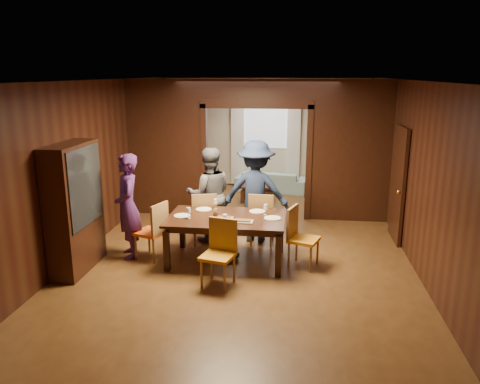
# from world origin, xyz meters

# --- Properties ---
(floor) EXTENTS (9.00, 9.00, 0.00)m
(floor) POSITION_xyz_m (0.00, 0.00, 0.00)
(floor) COLOR #523217
(floor) RESTS_ON ground
(ceiling) EXTENTS (5.50, 9.00, 0.02)m
(ceiling) POSITION_xyz_m (0.00, 0.00, 2.90)
(ceiling) COLOR silver
(ceiling) RESTS_ON room_walls
(room_walls) EXTENTS (5.52, 9.01, 2.90)m
(room_walls) POSITION_xyz_m (0.00, 1.89, 1.51)
(room_walls) COLOR black
(room_walls) RESTS_ON floor
(person_purple) EXTENTS (0.65, 0.76, 1.75)m
(person_purple) POSITION_xyz_m (-1.90, -0.91, 0.88)
(person_purple) COLOR #3F1B4F
(person_purple) RESTS_ON floor
(person_grey) EXTENTS (0.99, 0.86, 1.73)m
(person_grey) POSITION_xyz_m (-0.71, 0.05, 0.87)
(person_grey) COLOR #4D4D53
(person_grey) RESTS_ON floor
(person_navy) EXTENTS (1.25, 0.77, 1.86)m
(person_navy) POSITION_xyz_m (0.13, 0.14, 0.93)
(person_navy) COLOR #1A2543
(person_navy) RESTS_ON floor
(sofa) EXTENTS (1.93, 1.00, 0.54)m
(sofa) POSITION_xyz_m (0.21, 3.85, 0.27)
(sofa) COLOR #93BBC1
(sofa) RESTS_ON floor
(serving_bowl) EXTENTS (0.30, 0.30, 0.07)m
(serving_bowl) POSITION_xyz_m (-0.19, -0.84, 0.80)
(serving_bowl) COLOR black
(serving_bowl) RESTS_ON dining_table
(dining_table) EXTENTS (1.89, 1.18, 0.76)m
(dining_table) POSITION_xyz_m (-0.25, -0.92, 0.38)
(dining_table) COLOR black
(dining_table) RESTS_ON floor
(coffee_table) EXTENTS (0.80, 0.50, 0.40)m
(coffee_table) POSITION_xyz_m (-0.08, 2.81, 0.20)
(coffee_table) COLOR black
(coffee_table) RESTS_ON floor
(chair_left) EXTENTS (0.56, 0.56, 0.97)m
(chair_left) POSITION_xyz_m (-1.52, -0.94, 0.48)
(chair_left) COLOR #DB5014
(chair_left) RESTS_ON floor
(chair_right) EXTENTS (0.56, 0.56, 0.97)m
(chair_right) POSITION_xyz_m (1.00, -0.98, 0.48)
(chair_right) COLOR orange
(chair_right) RESTS_ON floor
(chair_far_l) EXTENTS (0.53, 0.53, 0.97)m
(chair_far_l) POSITION_xyz_m (-0.78, -0.13, 0.48)
(chair_far_l) COLOR #C43C12
(chair_far_l) RESTS_ON floor
(chair_far_r) EXTENTS (0.46, 0.46, 0.97)m
(chair_far_r) POSITION_xyz_m (0.26, -0.03, 0.48)
(chair_far_r) COLOR orange
(chair_far_r) RESTS_ON floor
(chair_near) EXTENTS (0.53, 0.53, 0.97)m
(chair_near) POSITION_xyz_m (-0.24, -1.83, 0.48)
(chair_near) COLOR #C27A12
(chair_near) RESTS_ON floor
(hutch) EXTENTS (0.40, 1.20, 2.00)m
(hutch) POSITION_xyz_m (-2.53, -1.50, 1.00)
(hutch) COLOR black
(hutch) RESTS_ON floor
(door_right) EXTENTS (0.06, 0.90, 2.10)m
(door_right) POSITION_xyz_m (2.70, 0.50, 1.05)
(door_right) COLOR black
(door_right) RESTS_ON floor
(window_far) EXTENTS (1.20, 0.03, 1.30)m
(window_far) POSITION_xyz_m (0.00, 4.44, 1.70)
(window_far) COLOR silver
(window_far) RESTS_ON back_wall
(curtain_left) EXTENTS (0.35, 0.06, 2.40)m
(curtain_left) POSITION_xyz_m (-0.75, 4.40, 1.25)
(curtain_left) COLOR white
(curtain_left) RESTS_ON back_wall
(curtain_right) EXTENTS (0.35, 0.06, 2.40)m
(curtain_right) POSITION_xyz_m (0.75, 4.40, 1.25)
(curtain_right) COLOR white
(curtain_right) RESTS_ON back_wall
(plate_left) EXTENTS (0.27, 0.27, 0.01)m
(plate_left) POSITION_xyz_m (-0.98, -0.95, 0.77)
(plate_left) COLOR silver
(plate_left) RESTS_ON dining_table
(plate_far_l) EXTENTS (0.27, 0.27, 0.01)m
(plate_far_l) POSITION_xyz_m (-0.70, -0.55, 0.77)
(plate_far_l) COLOR white
(plate_far_l) RESTS_ON dining_table
(plate_far_r) EXTENTS (0.27, 0.27, 0.01)m
(plate_far_r) POSITION_xyz_m (0.22, -0.56, 0.77)
(plate_far_r) COLOR silver
(plate_far_r) RESTS_ON dining_table
(plate_right) EXTENTS (0.27, 0.27, 0.01)m
(plate_right) POSITION_xyz_m (0.49, -0.90, 0.77)
(plate_right) COLOR silver
(plate_right) RESTS_ON dining_table
(plate_near) EXTENTS (0.27, 0.27, 0.01)m
(plate_near) POSITION_xyz_m (-0.24, -1.26, 0.77)
(plate_near) COLOR white
(plate_near) RESTS_ON dining_table
(platter_a) EXTENTS (0.30, 0.20, 0.04)m
(platter_a) POSITION_xyz_m (-0.28, -1.02, 0.78)
(platter_a) COLOR slate
(platter_a) RESTS_ON dining_table
(platter_b) EXTENTS (0.30, 0.20, 0.04)m
(platter_b) POSITION_xyz_m (0.05, -1.14, 0.78)
(platter_b) COLOR gray
(platter_b) RESTS_ON dining_table
(wineglass_left) EXTENTS (0.08, 0.08, 0.18)m
(wineglass_left) POSITION_xyz_m (-0.84, -1.07, 0.85)
(wineglass_left) COLOR silver
(wineglass_left) RESTS_ON dining_table
(wineglass_far) EXTENTS (0.08, 0.08, 0.18)m
(wineglass_far) POSITION_xyz_m (-0.51, -0.50, 0.85)
(wineglass_far) COLOR white
(wineglass_far) RESTS_ON dining_table
(wineglass_right) EXTENTS (0.08, 0.08, 0.18)m
(wineglass_right) POSITION_xyz_m (0.37, -0.73, 0.85)
(wineglass_right) COLOR silver
(wineglass_right) RESTS_ON dining_table
(tumbler) EXTENTS (0.07, 0.07, 0.14)m
(tumbler) POSITION_xyz_m (-0.22, -1.23, 0.83)
(tumbler) COLOR white
(tumbler) RESTS_ON dining_table
(condiment_jar) EXTENTS (0.08, 0.08, 0.11)m
(condiment_jar) POSITION_xyz_m (-0.41, -0.99, 0.82)
(condiment_jar) COLOR #532413
(condiment_jar) RESTS_ON dining_table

